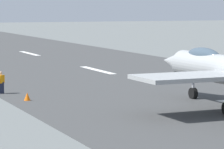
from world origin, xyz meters
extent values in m
cube|color=white|center=(25.36, 0.00, 0.02)|extent=(8.00, 0.70, 0.00)
cube|color=white|center=(49.21, 0.00, 0.02)|extent=(8.00, 0.70, 0.00)
cone|color=#9C9FA1|center=(7.59, 1.30, 2.29)|extent=(2.79, 1.58, 1.52)
ellipsoid|color=#3F5160|center=(3.61, 1.21, 2.96)|extent=(3.62, 1.18, 1.10)
cube|color=#9C9FA1|center=(-0.85, 4.91, 2.19)|extent=(3.53, 5.87, 0.24)
cylinder|color=silver|center=(4.83, 1.24, 0.70)|extent=(0.18, 0.18, 1.40)
cylinder|color=black|center=(4.83, 1.24, 0.38)|extent=(0.77, 0.32, 0.76)
cube|color=#1E2338|center=(12.36, 12.43, 0.42)|extent=(0.24, 0.36, 0.84)
cube|color=orange|center=(12.36, 12.43, 1.04)|extent=(0.48, 0.52, 0.57)
sphere|color=tan|center=(12.36, 12.43, 1.48)|extent=(0.22, 0.22, 0.22)
cylinder|color=orange|center=(12.53, 12.18, 1.01)|extent=(0.10, 0.10, 0.54)
cone|color=orange|center=(8.32, 11.66, 0.28)|extent=(0.44, 0.44, 0.55)
camera|label=1|loc=(-33.20, 23.11, 6.23)|focal=105.82mm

